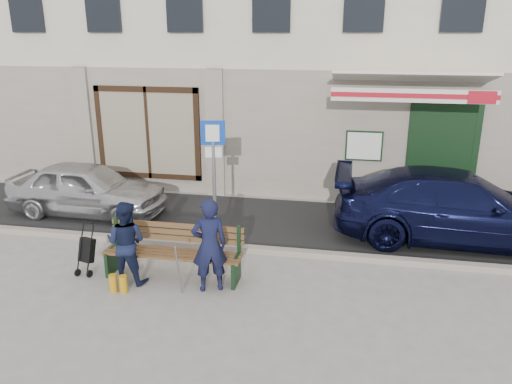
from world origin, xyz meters
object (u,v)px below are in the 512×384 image
(parking_sign, at_px, (214,164))
(bench, at_px, (170,253))
(car_navy, at_px, (457,207))
(car_silver, at_px, (87,189))
(stroller, at_px, (87,251))
(man, at_px, (209,245))
(woman, at_px, (126,242))

(parking_sign, bearing_deg, bench, -117.02)
(car_navy, height_order, bench, car_navy)
(car_silver, height_order, stroller, car_silver)
(parking_sign, height_order, man, parking_sign)
(parking_sign, relative_size, woman, 1.74)
(car_navy, height_order, woman, woman)
(bench, distance_m, stroller, 1.51)
(car_navy, bearing_deg, woman, 116.98)
(man, height_order, stroller, man)
(car_silver, bearing_deg, woman, -139.80)
(car_navy, height_order, man, man)
(man, xyz_separation_m, woman, (-1.45, 0.01, -0.07))
(car_navy, height_order, stroller, car_navy)
(woman, bearing_deg, man, -177.70)
(woman, bearing_deg, car_silver, -48.75)
(parking_sign, distance_m, woman, 2.27)
(car_silver, height_order, woman, woman)
(man, distance_m, stroller, 2.34)
(car_navy, relative_size, bench, 2.05)
(parking_sign, relative_size, man, 1.58)
(woman, bearing_deg, stroller, -9.10)
(car_silver, relative_size, man, 2.29)
(car_navy, relative_size, parking_sign, 1.97)
(stroller, bearing_deg, man, 11.10)
(car_silver, relative_size, woman, 2.53)
(car_navy, height_order, parking_sign, parking_sign)
(bench, relative_size, woman, 1.67)
(bench, distance_m, woman, 0.76)
(car_silver, distance_m, car_navy, 8.11)
(parking_sign, height_order, bench, parking_sign)
(woman, xyz_separation_m, stroller, (-0.85, 0.18, -0.31))
(man, xyz_separation_m, stroller, (-2.30, 0.19, -0.39))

